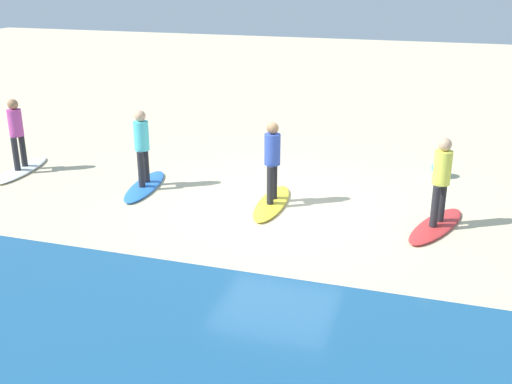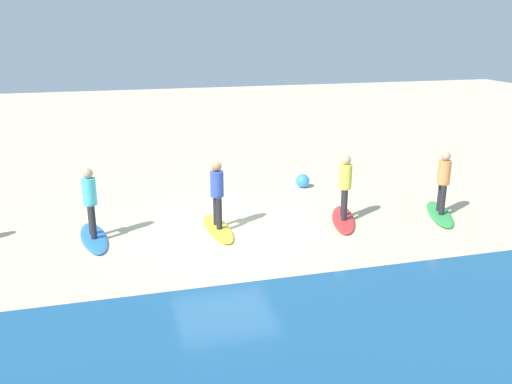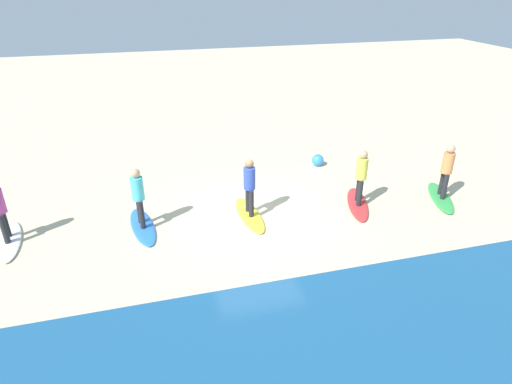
{
  "view_description": "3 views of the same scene",
  "coord_description": "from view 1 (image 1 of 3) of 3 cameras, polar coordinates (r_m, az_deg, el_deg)",
  "views": [
    {
      "loc": [
        -3.03,
        11.17,
        4.59
      ],
      "look_at": [
        0.07,
        1.25,
        0.74
      ],
      "focal_mm": 43.13,
      "sensor_mm": 36.0,
      "label": 1
    },
    {
      "loc": [
        2.43,
        12.25,
        4.87
      ],
      "look_at": [
        -0.63,
        0.77,
        1.15
      ],
      "focal_mm": 38.19,
      "sensor_mm": 36.0,
      "label": 2
    },
    {
      "loc": [
        2.74,
        10.31,
        6.14
      ],
      "look_at": [
        0.02,
        0.26,
        0.88
      ],
      "focal_mm": 30.61,
      "sensor_mm": 36.0,
      "label": 3
    }
  ],
  "objects": [
    {
      "name": "surfer_yellow",
      "position": [
        12.15,
        1.52,
        3.34
      ],
      "size": [
        0.32,
        0.46,
        1.64
      ],
      "color": "#232328",
      "rests_on": "surfboard_yellow"
    },
    {
      "name": "ground_plane",
      "position": [
        12.45,
        2.04,
        -1.3
      ],
      "size": [
        60.0,
        60.0,
        0.0
      ],
      "primitive_type": "plane",
      "color": "beige"
    },
    {
      "name": "surfer_blue",
      "position": [
        13.34,
        -10.55,
        4.55
      ],
      "size": [
        0.32,
        0.46,
        1.64
      ],
      "color": "#232328",
      "rests_on": "surfboard_blue"
    },
    {
      "name": "surfer_white",
      "position": [
        15.26,
        -21.36,
        5.48
      ],
      "size": [
        0.32,
        0.46,
        1.64
      ],
      "color": "#232328",
      "rests_on": "surfboard_white"
    },
    {
      "name": "beach_ball",
      "position": [
        14.71,
        16.78,
        2.13
      ],
      "size": [
        0.42,
        0.42,
        0.42
      ],
      "primitive_type": "sphere",
      "color": "#338CE5",
      "rests_on": "ground"
    },
    {
      "name": "surfer_red",
      "position": [
        11.54,
        16.83,
        1.51
      ],
      "size": [
        0.32,
        0.44,
        1.64
      ],
      "color": "#232328",
      "rests_on": "surfboard_red"
    },
    {
      "name": "surfboard_yellow",
      "position": [
        12.48,
        1.48,
        -1.02
      ],
      "size": [
        0.65,
        2.12,
        0.09
      ],
      "primitive_type": "ellipsoid",
      "rotation": [
        0.0,
        0.0,
        1.61
      ],
      "color": "yellow",
      "rests_on": "ground"
    },
    {
      "name": "surfboard_red",
      "position": [
        11.88,
        16.35,
        -3.02
      ],
      "size": [
        1.24,
        2.17,
        0.09
      ],
      "primitive_type": "ellipsoid",
      "rotation": [
        0.0,
        0.0,
        1.22
      ],
      "color": "red",
      "rests_on": "ground"
    },
    {
      "name": "surfboard_blue",
      "position": [
        13.64,
        -10.28,
        0.54
      ],
      "size": [
        0.85,
        2.16,
        0.09
      ],
      "primitive_type": "ellipsoid",
      "rotation": [
        0.0,
        0.0,
        1.71
      ],
      "color": "blue",
      "rests_on": "ground"
    },
    {
      "name": "surfboard_white",
      "position": [
        15.52,
        -20.89,
        1.94
      ],
      "size": [
        0.83,
        2.15,
        0.09
      ],
      "primitive_type": "ellipsoid",
      "rotation": [
        0.0,
        0.0,
        1.7
      ],
      "color": "white",
      "rests_on": "ground"
    }
  ]
}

